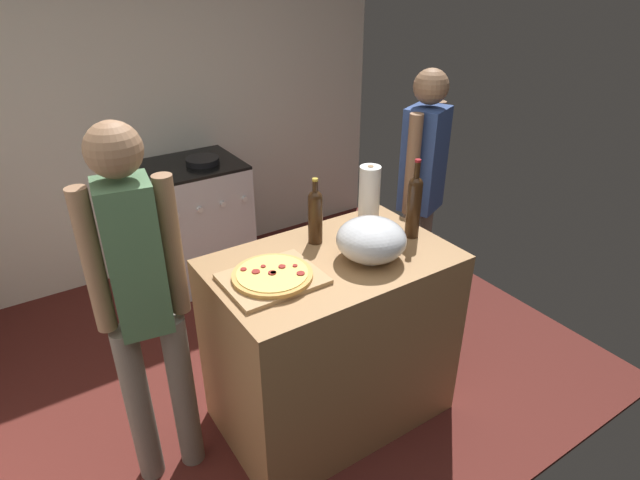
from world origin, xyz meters
TOP-DOWN VIEW (x-y plane):
  - ground_plane at (0.00, 1.29)m, footprint 3.83×3.17m
  - kitchen_wall_rear at (0.00, 2.62)m, footprint 3.83×0.10m
  - counter at (0.22, 0.57)m, footprint 1.11×0.69m
  - cutting_board at (-0.09, 0.55)m, footprint 0.40×0.32m
  - pizza at (-0.09, 0.55)m, footprint 0.34×0.34m
  - mixing_bowl at (0.37, 0.47)m, footprint 0.31×0.31m
  - paper_towel_roll at (0.62, 0.82)m, footprint 0.11×0.11m
  - wine_bottle_amber at (0.25, 0.74)m, footprint 0.07×0.07m
  - wine_bottle_clear at (0.67, 0.54)m, footprint 0.07×0.07m
  - stove at (0.19, 2.22)m, footprint 0.64×0.60m
  - person_in_stripes at (-0.60, 0.70)m, footprint 0.36×0.23m
  - person_in_red at (1.14, 0.97)m, footprint 0.37×0.28m

SIDE VIEW (x-z plane):
  - ground_plane at x=0.00m, z-range -0.02..0.00m
  - stove at x=0.19m, z-range -0.02..0.92m
  - counter at x=0.22m, z-range 0.00..0.93m
  - person_in_red at x=1.14m, z-range 0.13..1.74m
  - cutting_board at x=-0.09m, z-range 0.93..0.95m
  - person_in_stripes at x=-0.60m, z-range 0.12..1.77m
  - pizza at x=-0.09m, z-range 0.95..0.98m
  - mixing_bowl at x=0.37m, z-range 0.93..1.12m
  - paper_towel_roll at x=0.62m, z-range 0.93..1.22m
  - wine_bottle_amber at x=0.25m, z-range 0.92..1.24m
  - wine_bottle_clear at x=0.67m, z-range 0.91..1.30m
  - kitchen_wall_rear at x=0.00m, z-range 0.00..2.60m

